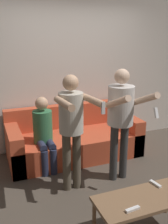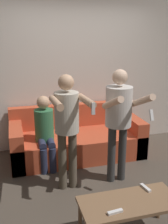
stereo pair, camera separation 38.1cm
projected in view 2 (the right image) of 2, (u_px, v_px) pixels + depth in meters
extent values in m
plane|color=#4C4238|center=(106.00, 185.00, 3.61)|extent=(14.00, 14.00, 0.00)
cube|color=silver|center=(78.00, 72.00, 4.64)|extent=(6.40, 0.06, 2.70)
cube|color=#C64C2D|center=(77.00, 144.00, 4.44)|extent=(2.17, 0.94, 0.39)
cube|color=#C64C2D|center=(71.00, 115.00, 4.68)|extent=(2.17, 0.16, 0.41)
cube|color=#C64C2D|center=(17.00, 145.00, 4.15)|extent=(0.20, 0.94, 0.62)
cube|color=#C64C2D|center=(131.00, 133.00, 4.65)|extent=(0.20, 0.94, 0.62)
cylinder|color=brown|center=(62.00, 161.00, 3.44)|extent=(0.11, 0.11, 0.81)
cylinder|color=brown|center=(73.00, 159.00, 3.48)|extent=(0.11, 0.11, 0.81)
cylinder|color=beige|center=(67.00, 112.00, 3.26)|extent=(0.31, 0.31, 0.52)
sphere|color=tan|center=(66.00, 82.00, 3.15)|extent=(0.20, 0.20, 0.20)
cylinder|color=tan|center=(56.00, 103.00, 2.90)|extent=(0.08, 0.55, 0.11)
cylinder|color=tan|center=(86.00, 101.00, 2.99)|extent=(0.08, 0.55, 0.11)
cube|color=white|center=(93.00, 108.00, 2.75)|extent=(0.04, 0.04, 0.13)
cylinder|color=#383838|center=(112.00, 154.00, 3.61)|extent=(0.11, 0.11, 0.82)
cylinder|color=#383838|center=(122.00, 153.00, 3.65)|extent=(0.11, 0.11, 0.82)
cylinder|color=silver|center=(119.00, 106.00, 3.43)|extent=(0.35, 0.35, 0.53)
sphere|color=beige|center=(120.00, 77.00, 3.32)|extent=(0.20, 0.20, 0.20)
cylinder|color=beige|center=(112.00, 103.00, 3.11)|extent=(0.08, 0.54, 0.29)
cylinder|color=beige|center=(142.00, 101.00, 3.21)|extent=(0.08, 0.54, 0.29)
cube|color=white|center=(151.00, 115.00, 3.01)|extent=(0.04, 0.08, 0.13)
cylinder|color=#282D47|center=(44.00, 161.00, 3.86)|extent=(0.11, 0.11, 0.39)
cylinder|color=#282D47|center=(53.00, 160.00, 3.90)|extent=(0.11, 0.11, 0.39)
cylinder|color=#282D47|center=(42.00, 143.00, 3.94)|extent=(0.11, 0.32, 0.11)
cylinder|color=#282D47|center=(51.00, 142.00, 3.98)|extent=(0.11, 0.32, 0.11)
cylinder|color=#337047|center=(44.00, 125.00, 4.04)|extent=(0.29, 0.29, 0.50)
sphere|color=tan|center=(43.00, 102.00, 3.94)|extent=(0.20, 0.20, 0.20)
cube|color=#846042|center=(130.00, 203.00, 2.58)|extent=(1.00, 0.45, 0.04)
cylinder|color=#846042|center=(80.00, 217.00, 2.69)|extent=(0.04, 0.04, 0.40)
cylinder|color=#846042|center=(159.00, 203.00, 2.93)|extent=(0.04, 0.04, 0.40)
cube|color=white|center=(115.00, 212.00, 2.40)|extent=(0.15, 0.05, 0.02)
cube|color=white|center=(145.00, 188.00, 2.77)|extent=(0.06, 0.15, 0.02)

